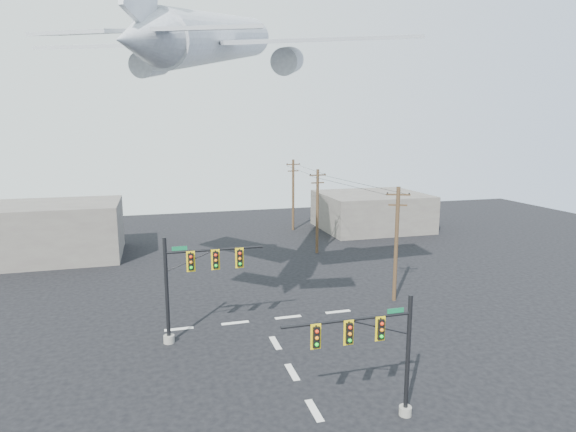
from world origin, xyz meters
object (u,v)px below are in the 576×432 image
object	(u,v)px
signal_mast_far	(192,283)
utility_pole_b	(317,210)
utility_pole_a	(396,242)
utility_pole_c	(293,193)
signal_mast_near	(378,353)
airliner	(218,39)

from	to	relation	value
signal_mast_far	utility_pole_b	xyz separation A→B (m)	(15.38, 19.41, 0.94)
utility_pole_a	utility_pole_c	size ratio (longest dim) A/B	0.96
signal_mast_near	airliner	xyz separation A→B (m)	(-5.07, 15.65, 16.45)
signal_mast_far	utility_pole_a	bearing A→B (deg)	11.12
signal_mast_near	utility_pole_c	world-z (taller)	utility_pole_c
utility_pole_b	airliner	world-z (taller)	airliner
utility_pole_b	signal_mast_far	bearing A→B (deg)	-130.82
signal_mast_far	utility_pole_c	distance (m)	36.15
signal_mast_near	utility_pole_b	world-z (taller)	utility_pole_b
signal_mast_far	airliner	bearing A→B (deg)	57.44
signal_mast_near	utility_pole_a	distance (m)	17.21
signal_mast_near	utility_pole_c	xyz separation A→B (m)	(8.58, 43.74, 1.57)
signal_mast_near	signal_mast_far	xyz separation A→B (m)	(-7.72, 11.50, 0.49)
utility_pole_a	utility_pole_c	bearing A→B (deg)	115.34
utility_pole_b	airliner	distance (m)	24.91
utility_pole_a	utility_pole_c	world-z (taller)	utility_pole_c
signal_mast_far	airliner	xyz separation A→B (m)	(2.65, 4.16, 15.97)
signal_mast_near	utility_pole_c	size ratio (longest dim) A/B	0.68
utility_pole_a	airliner	bearing A→B (deg)	-158.81
utility_pole_a	utility_pole_b	bearing A→B (deg)	118.92
signal_mast_near	airliner	size ratio (longest dim) A/B	0.24
signal_mast_near	utility_pole_a	bearing A→B (deg)	59.23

